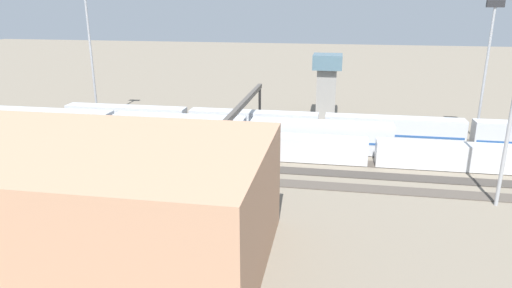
% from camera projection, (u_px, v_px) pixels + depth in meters
% --- Properties ---
extents(ground_plane, '(400.00, 400.00, 0.00)m').
position_uv_depth(ground_plane, '(253.00, 152.00, 75.54)').
color(ground_plane, '#756B5B').
extents(track_bed_0, '(140.00, 2.80, 0.12)m').
position_uv_depth(track_bed_0, '(264.00, 132.00, 87.27)').
color(track_bed_0, '#4C443D').
rests_on(track_bed_0, ground_plane).
extents(track_bed_1, '(140.00, 2.80, 0.12)m').
position_uv_depth(track_bed_1, '(260.00, 139.00, 82.57)').
color(track_bed_1, '#4C443D').
rests_on(track_bed_1, ground_plane).
extents(track_bed_2, '(140.00, 2.80, 0.12)m').
position_uv_depth(track_bed_2, '(255.00, 147.00, 77.87)').
color(track_bed_2, '#4C443D').
rests_on(track_bed_2, ground_plane).
extents(track_bed_3, '(140.00, 2.80, 0.12)m').
position_uv_depth(track_bed_3, '(250.00, 157.00, 73.17)').
color(track_bed_3, '#4C443D').
rests_on(track_bed_3, ground_plane).
extents(track_bed_4, '(140.00, 2.80, 0.12)m').
position_uv_depth(track_bed_4, '(244.00, 168.00, 68.48)').
color(track_bed_4, '#3D3833').
rests_on(track_bed_4, ground_plane).
extents(track_bed_5, '(140.00, 2.80, 0.12)m').
position_uv_depth(track_bed_5, '(236.00, 180.00, 63.78)').
color(track_bed_5, '#4C443D').
rests_on(track_bed_5, ground_plane).
extents(train_on_track_1, '(95.60, 3.06, 5.00)m').
position_uv_depth(train_on_track_1, '(321.00, 128.00, 80.01)').
color(train_on_track_1, silver).
rests_on(train_on_track_1, ground_plane).
extents(train_on_track_3, '(114.80, 3.00, 4.40)m').
position_uv_depth(train_on_track_3, '(283.00, 147.00, 71.69)').
color(train_on_track_3, '#285193').
rests_on(train_on_track_3, ground_plane).
extents(train_on_track_2, '(71.40, 3.06, 5.00)m').
position_uv_depth(train_on_track_2, '(180.00, 129.00, 79.31)').
color(train_on_track_2, silver).
rests_on(train_on_track_2, ground_plane).
extents(light_mast_0, '(2.80, 0.70, 24.00)m').
position_uv_depth(light_mast_0, '(488.00, 51.00, 78.75)').
color(light_mast_0, '#9EA0A5').
rests_on(light_mast_0, ground_plane).
extents(light_mast_2, '(2.80, 0.70, 31.14)m').
position_uv_depth(light_mast_2, '(88.00, 24.00, 89.63)').
color(light_mast_2, '#9EA0A5').
rests_on(light_mast_2, ground_plane).
extents(signal_gantry, '(0.70, 30.00, 8.80)m').
position_uv_depth(signal_gantry, '(245.00, 107.00, 73.49)').
color(signal_gantry, '#4C4742').
rests_on(signal_gantry, ground_plane).
extents(control_tower, '(6.00, 6.00, 13.27)m').
position_uv_depth(control_tower, '(327.00, 81.00, 96.51)').
color(control_tower, gray).
rests_on(control_tower, ground_plane).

